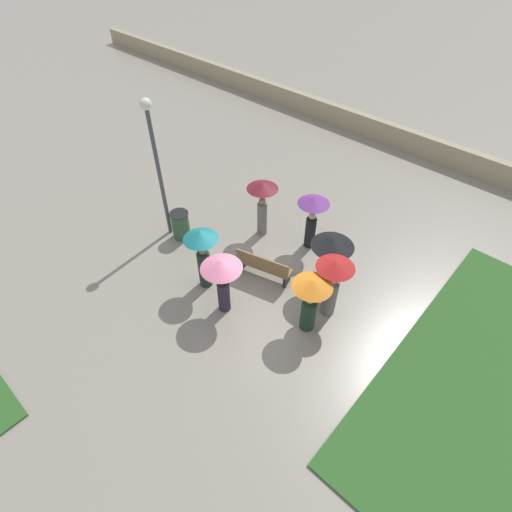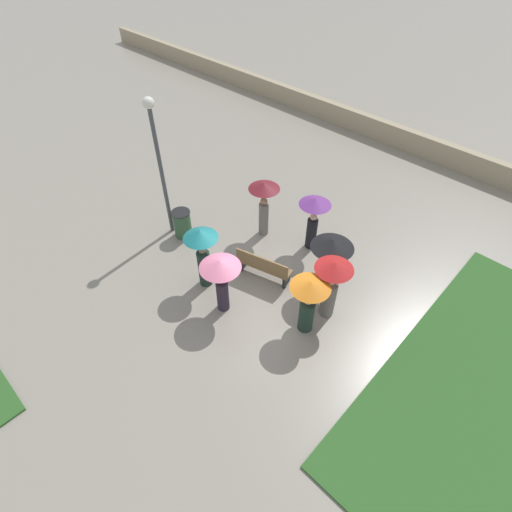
% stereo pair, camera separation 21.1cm
% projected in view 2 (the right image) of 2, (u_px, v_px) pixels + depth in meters
% --- Properties ---
extents(ground_plane, '(90.00, 90.00, 0.00)m').
position_uv_depth(ground_plane, '(255.00, 291.00, 11.35)').
color(ground_plane, gray).
extents(parapet_wall, '(45.00, 0.35, 0.89)m').
position_uv_depth(parapet_wall, '(428.00, 147.00, 16.33)').
color(parapet_wall, tan).
rests_on(parapet_wall, ground_plane).
extents(park_bench, '(1.68, 0.83, 0.90)m').
position_uv_depth(park_bench, '(263.00, 266.00, 11.42)').
color(park_bench, brown).
rests_on(park_bench, ground_plane).
extents(lamp_post, '(0.32, 0.32, 4.46)m').
position_uv_depth(lamp_post, '(158.00, 153.00, 11.28)').
color(lamp_post, '#474C51').
rests_on(lamp_post, ground_plane).
extents(trash_bin, '(0.60, 0.60, 0.95)m').
position_uv_depth(trash_bin, '(182.00, 224.00, 12.76)').
color(trash_bin, '#335638').
rests_on(trash_bin, ground_plane).
extents(crowd_person_teal, '(0.93, 0.93, 1.99)m').
position_uv_depth(crowd_person_teal, '(202.00, 249.00, 10.65)').
color(crowd_person_teal, '#1E3328').
rests_on(crowd_person_teal, ground_plane).
extents(crowd_person_maroon, '(0.96, 0.96, 1.94)m').
position_uv_depth(crowd_person_maroon, '(264.00, 199.00, 12.23)').
color(crowd_person_maroon, slate).
rests_on(crowd_person_maroon, ground_plane).
extents(crowd_person_orange, '(1.00, 1.00, 1.76)m').
position_uv_depth(crowd_person_orange, '(309.00, 299.00, 9.67)').
color(crowd_person_orange, '#1E3328').
rests_on(crowd_person_orange, ground_plane).
extents(crowd_person_pink, '(1.07, 1.07, 1.81)m').
position_uv_depth(crowd_person_pink, '(221.00, 273.00, 10.00)').
color(crowd_person_pink, '#2D2333').
rests_on(crowd_person_pink, ground_plane).
extents(crowd_person_red, '(0.97, 0.97, 1.91)m').
position_uv_depth(crowd_person_red, '(332.00, 282.00, 9.96)').
color(crowd_person_red, slate).
rests_on(crowd_person_red, ground_plane).
extents(crowd_person_purple, '(0.95, 0.95, 1.84)m').
position_uv_depth(crowd_person_purple, '(314.00, 214.00, 11.82)').
color(crowd_person_purple, black).
rests_on(crowd_person_purple, ground_plane).
extents(crowd_person_black, '(1.15, 1.15, 1.85)m').
position_uv_depth(crowd_person_black, '(331.00, 253.00, 10.49)').
color(crowd_person_black, '#282D47').
rests_on(crowd_person_black, ground_plane).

